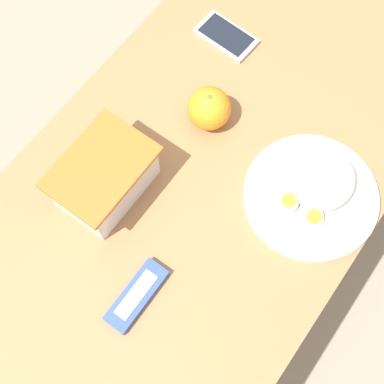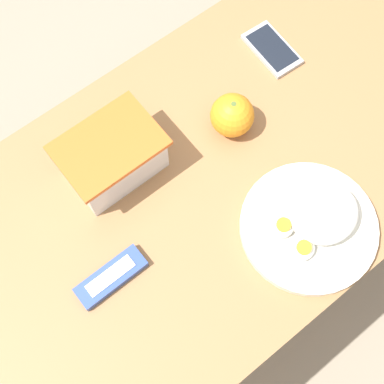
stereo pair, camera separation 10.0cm
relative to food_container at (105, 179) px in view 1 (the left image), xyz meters
name	(u,v)px [view 1 (the left image)]	position (x,y,z in m)	size (l,w,h in m)	color
ground_plane	(194,272)	(0.10, -0.13, -0.78)	(10.00, 10.00, 0.00)	gray
table	(195,200)	(0.10, -0.13, -0.13)	(1.29, 0.65, 0.73)	#996B42
food_container	(105,179)	(0.00, 0.00, 0.00)	(0.19, 0.14, 0.10)	white
orange_fruit	(209,108)	(0.24, -0.07, 0.00)	(0.09, 0.09, 0.09)	orange
rice_plate	(314,191)	(0.22, -0.33, -0.02)	(0.26, 0.26, 0.07)	silver
candy_bar	(137,296)	(-0.13, -0.18, -0.04)	(0.14, 0.05, 0.02)	#334C9E
cell_phone	(226,36)	(0.43, 0.02, -0.04)	(0.08, 0.13, 0.01)	#ADADB2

